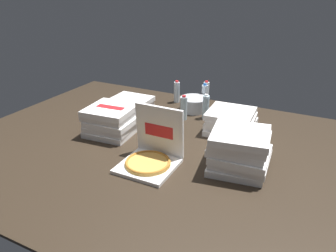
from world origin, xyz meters
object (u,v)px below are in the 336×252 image
object	(u,v)px
pizza_stack_center_near	(240,150)
pizza_stack_left_far	(129,106)
pizza_stack_right_mid	(112,120)
water_bottle_3	(177,92)
open_pizza_box	(151,154)
pizza_stack_left_mid	(231,121)
ice_bucket	(194,104)
water_bottle_4	(206,92)
water_bottle_0	(206,107)
water_bottle_1	(204,95)
water_bottle_2	(184,108)

from	to	relation	value
pizza_stack_center_near	pizza_stack_left_far	bearing A→B (deg)	156.57
pizza_stack_right_mid	water_bottle_3	xyz separation A→B (m)	(0.16, 0.93, -0.01)
pizza_stack_left_far	pizza_stack_right_mid	bearing A→B (deg)	-74.09
open_pizza_box	pizza_stack_left_mid	world-z (taller)	open_pizza_box
ice_bucket	pizza_stack_center_near	bearing A→B (deg)	-51.44
open_pizza_box	pizza_stack_left_far	xyz separation A→B (m)	(-0.67, 0.75, -0.01)
pizza_stack_left_mid	ice_bucket	distance (m)	0.56
pizza_stack_right_mid	water_bottle_4	distance (m)	1.15
pizza_stack_left_far	water_bottle_0	bearing A→B (deg)	15.69
water_bottle_1	water_bottle_2	world-z (taller)	same
pizza_stack_left_mid	water_bottle_2	distance (m)	0.46
water_bottle_3	water_bottle_2	bearing A→B (deg)	-56.84
pizza_stack_left_mid	pizza_stack_right_mid	bearing A→B (deg)	-151.33
water_bottle_2	water_bottle_3	xyz separation A→B (m)	(-0.26, 0.39, 0.00)
pizza_stack_left_mid	ice_bucket	bearing A→B (deg)	146.61
ice_bucket	water_bottle_0	bearing A→B (deg)	-36.70
water_bottle_1	water_bottle_4	distance (m)	0.11
pizza_stack_right_mid	water_bottle_2	bearing A→B (deg)	52.14
open_pizza_box	water_bottle_3	bearing A→B (deg)	107.41
water_bottle_0	water_bottle_3	size ratio (longest dim) A/B	1.00
open_pizza_box	pizza_stack_right_mid	distance (m)	0.62
pizza_stack_left_mid	open_pizza_box	bearing A→B (deg)	-113.25
pizza_stack_center_near	water_bottle_3	world-z (taller)	pizza_stack_center_near
pizza_stack_center_near	water_bottle_1	xyz separation A→B (m)	(-0.64, 1.04, -0.03)
open_pizza_box	pizza_stack_right_mid	world-z (taller)	open_pizza_box
water_bottle_0	water_bottle_2	bearing A→B (deg)	-144.37
water_bottle_1	water_bottle_3	size ratio (longest dim) A/B	1.00
pizza_stack_left_far	water_bottle_3	xyz separation A→B (m)	(0.29, 0.47, 0.04)
pizza_stack_left_mid	ice_bucket	world-z (taller)	pizza_stack_left_mid
open_pizza_box	pizza_stack_left_mid	size ratio (longest dim) A/B	0.95
water_bottle_3	water_bottle_4	size ratio (longest dim) A/B	1.00
water_bottle_4	open_pizza_box	bearing A→B (deg)	-85.49
pizza_stack_left_mid	water_bottle_1	xyz separation A→B (m)	(-0.42, 0.48, 0.02)
pizza_stack_left_far	water_bottle_0	xyz separation A→B (m)	(0.72, 0.20, 0.04)
pizza_stack_center_near	ice_bucket	distance (m)	1.11
pizza_stack_right_mid	pizza_stack_left_far	bearing A→B (deg)	105.91
pizza_stack_left_far	pizza_stack_left_mid	world-z (taller)	pizza_stack_left_mid
pizza_stack_left_far	water_bottle_4	xyz separation A→B (m)	(0.57, 0.61, 0.04)
open_pizza_box	water_bottle_1	xyz separation A→B (m)	(-0.09, 1.26, 0.03)
pizza_stack_right_mid	pizza_stack_left_far	distance (m)	0.48
ice_bucket	water_bottle_4	size ratio (longest dim) A/B	1.17
ice_bucket	water_bottle_1	bearing A→B (deg)	75.77
pizza_stack_left_far	pizza_stack_left_mid	xyz separation A→B (m)	(1.01, 0.02, 0.02)
pizza_stack_center_near	water_bottle_2	xyz separation A→B (m)	(-0.69, 0.61, -0.03)
ice_bucket	water_bottle_2	world-z (taller)	water_bottle_2
pizza_stack_center_near	pizza_stack_left_mid	world-z (taller)	pizza_stack_center_near
pizza_stack_right_mid	ice_bucket	world-z (taller)	pizza_stack_right_mid
open_pizza_box	water_bottle_2	xyz separation A→B (m)	(-0.13, 0.83, 0.03)
pizza_stack_center_near	pizza_stack_left_far	size ratio (longest dim) A/B	1.08
pizza_stack_left_mid	water_bottle_2	world-z (taller)	water_bottle_2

